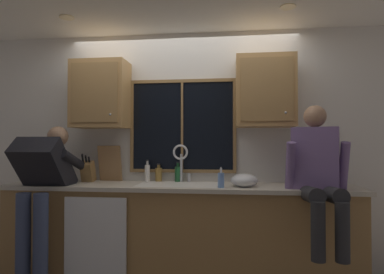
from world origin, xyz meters
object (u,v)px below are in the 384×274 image
(bottle_green_glass, at_px, (178,174))
(bottle_amber_small, at_px, (159,174))
(person_sitting_on_counter, at_px, (318,170))
(mixing_bowl, at_px, (244,180))
(bottle_tall_clear, at_px, (147,173))
(soap_dispenser, at_px, (221,180))
(person_standing, at_px, (43,184))
(knife_block, at_px, (88,172))
(cutting_board, at_px, (110,163))

(bottle_green_glass, relative_size, bottle_amber_small, 1.11)
(person_sitting_on_counter, height_order, mixing_bowl, person_sitting_on_counter)
(bottle_tall_clear, bearing_deg, soap_dispenser, -25.02)
(person_standing, height_order, knife_block, person_standing)
(person_sitting_on_counter, distance_m, soap_dispenser, 0.87)
(knife_block, distance_m, cutting_board, 0.25)
(mixing_bowl, relative_size, bottle_green_glass, 1.21)
(bottle_tall_clear, bearing_deg, mixing_bowl, -15.12)
(bottle_tall_clear, bearing_deg, person_standing, -151.81)
(person_sitting_on_counter, relative_size, bottle_amber_small, 6.53)
(knife_block, bearing_deg, bottle_green_glass, 6.74)
(person_standing, bearing_deg, mixing_bowl, 6.20)
(person_sitting_on_counter, xyz_separation_m, soap_dispenser, (-0.85, 0.09, -0.11))
(person_standing, bearing_deg, person_sitting_on_counter, 0.45)
(person_standing, relative_size, mixing_bowl, 5.82)
(cutting_board, relative_size, mixing_bowl, 1.52)
(cutting_board, relative_size, soap_dispenser, 2.05)
(knife_block, bearing_deg, mixing_bowl, -6.94)
(person_sitting_on_counter, relative_size, knife_block, 3.92)
(knife_block, relative_size, mixing_bowl, 1.24)
(knife_block, bearing_deg, cutting_board, 22.83)
(cutting_board, height_order, mixing_bowl, cutting_board)
(person_sitting_on_counter, relative_size, soap_dispenser, 6.53)
(person_sitting_on_counter, xyz_separation_m, bottle_green_glass, (-1.33, 0.50, -0.10))
(mixing_bowl, xyz_separation_m, bottle_tall_clear, (-1.02, 0.28, 0.04))
(knife_block, relative_size, bottle_tall_clear, 1.36)
(soap_dispenser, height_order, bottle_tall_clear, bottle_tall_clear)
(person_standing, xyz_separation_m, knife_block, (0.27, 0.41, 0.08))
(bottle_green_glass, height_order, bottle_amber_small, bottle_green_glass)
(mixing_bowl, bearing_deg, bottle_tall_clear, 164.88)
(person_standing, xyz_separation_m, cutting_board, (0.48, 0.50, 0.17))
(cutting_board, bearing_deg, soap_dispenser, -17.63)
(mixing_bowl, height_order, soap_dispenser, soap_dispenser)
(person_standing, relative_size, knife_block, 4.70)
(person_standing, xyz_separation_m, bottle_green_glass, (1.23, 0.52, 0.06))
(soap_dispenser, bearing_deg, person_sitting_on_counter, -5.99)
(person_sitting_on_counter, height_order, bottle_amber_small, person_sitting_on_counter)
(person_standing, xyz_separation_m, mixing_bowl, (1.92, 0.21, 0.03))
(person_standing, height_order, bottle_tall_clear, person_standing)
(person_sitting_on_counter, bearing_deg, soap_dispenser, 174.01)
(knife_block, distance_m, bottle_tall_clear, 0.64)
(knife_block, height_order, bottle_amber_small, knife_block)
(bottle_green_glass, bearing_deg, cutting_board, -178.13)
(mixing_bowl, xyz_separation_m, soap_dispenser, (-0.22, -0.10, 0.02))
(person_sitting_on_counter, height_order, bottle_green_glass, person_sitting_on_counter)
(bottle_tall_clear, bearing_deg, bottle_green_glass, 6.94)
(person_sitting_on_counter, xyz_separation_m, bottle_amber_small, (-1.54, 0.51, -0.10))
(knife_block, distance_m, bottle_amber_small, 0.76)
(person_sitting_on_counter, bearing_deg, cutting_board, 167.02)
(person_sitting_on_counter, xyz_separation_m, cutting_board, (-2.08, 0.48, 0.01))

